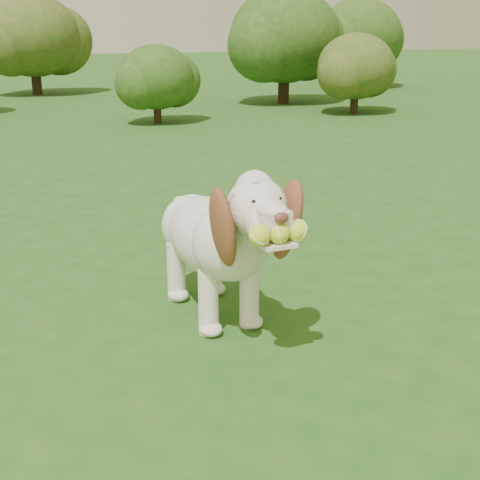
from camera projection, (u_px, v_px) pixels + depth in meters
name	position (u px, v px, depth m)	size (l,w,h in m)	color
ground	(209.00, 342.00, 3.18)	(80.00, 80.00, 0.00)	#1B4D16
dog	(218.00, 234.00, 3.30)	(0.46, 1.31, 0.86)	silver
shrub_d	(356.00, 66.00, 11.58)	(1.33, 1.33, 1.38)	#382314
shrub_f	(285.00, 36.00, 13.07)	(2.15, 2.15, 2.23)	#382314
shrub_h	(359.00, 35.00, 16.63)	(2.11, 2.11, 2.18)	#382314
shrub_c	(156.00, 77.00, 10.38)	(1.17, 1.17, 1.21)	#382314
shrub_i	(32.00, 36.00, 14.85)	(2.11, 2.11, 2.19)	#382314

